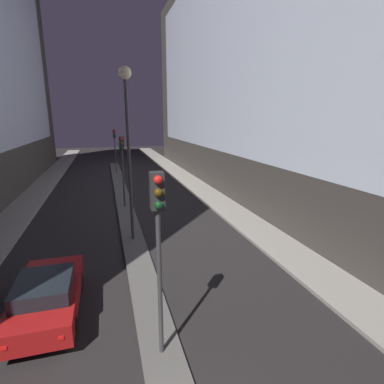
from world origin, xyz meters
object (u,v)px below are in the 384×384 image
(traffic_light_near, at_px, (158,226))
(street_lamp, at_px, (127,117))
(car_left_lane, at_px, (47,295))
(traffic_light_mid, at_px, (122,156))
(traffic_light_far, at_px, (115,141))

(traffic_light_near, height_order, street_lamp, street_lamp)
(street_lamp, height_order, car_left_lane, street_lamp)
(street_lamp, bearing_deg, traffic_light_near, -90.00)
(traffic_light_mid, distance_m, car_left_lane, 12.41)
(traffic_light_mid, xyz_separation_m, traffic_light_far, (0.00, 13.90, 0.00))
(traffic_light_near, xyz_separation_m, traffic_light_far, (0.00, 28.22, 0.00))
(traffic_light_mid, bearing_deg, traffic_light_far, 90.00)
(traffic_light_mid, distance_m, street_lamp, 6.67)
(traffic_light_near, bearing_deg, traffic_light_mid, 90.00)
(traffic_light_near, distance_m, street_lamp, 8.55)
(traffic_light_mid, distance_m, traffic_light_far, 13.90)
(car_left_lane, bearing_deg, traffic_light_mid, 74.67)
(traffic_light_near, xyz_separation_m, traffic_light_mid, (0.00, 14.32, 0.00))
(traffic_light_near, distance_m, traffic_light_far, 28.22)
(street_lamp, bearing_deg, traffic_light_far, 90.00)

